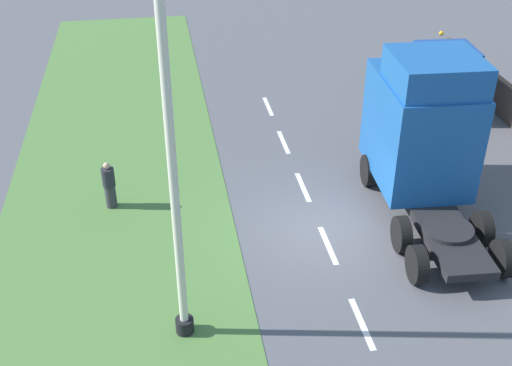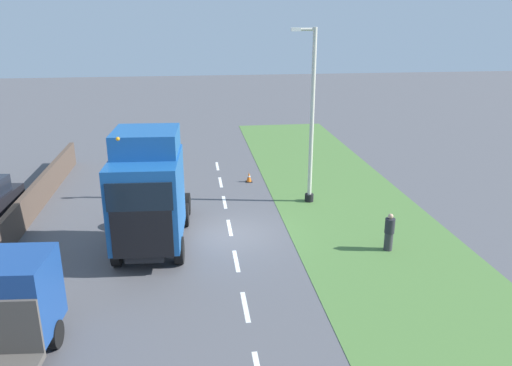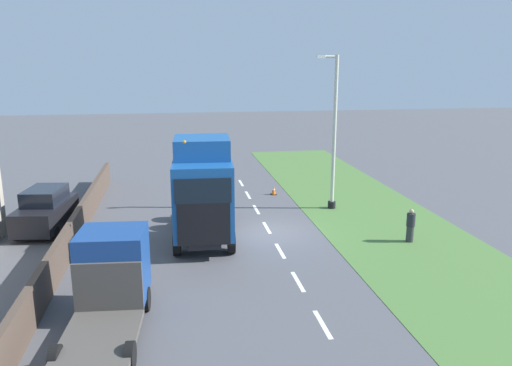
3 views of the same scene
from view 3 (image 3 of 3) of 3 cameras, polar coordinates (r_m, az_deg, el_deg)
name	(u,v)px [view 3 (image 3 of 3)]	position (r m, az deg, el deg)	size (l,w,h in m)	color
ground_plane	(269,232)	(24.46, 1.55, -5.65)	(120.00, 120.00, 0.00)	#515156
grass_verge	(385,226)	(26.21, 14.58, -4.75)	(7.00, 44.00, 0.01)	#4C7538
lane_markings	(267,228)	(25.11, 1.24, -5.13)	(0.16, 21.00, 0.00)	white
boundary_wall	(76,228)	(24.26, -19.88, -4.91)	(0.25, 24.00, 1.40)	#4C3D33
lorry_cab	(203,193)	(22.23, -6.07, -1.11)	(2.97, 6.93, 5.02)	black
flatbed_truck	(111,276)	(16.77, -16.20, -10.12)	(2.53, 5.73, 2.82)	navy
parked_car	(46,210)	(26.56, -22.90, -2.87)	(2.44, 4.48, 2.11)	black
lamp_post	(333,142)	(27.84, 8.82, 4.70)	(1.34, 0.44, 8.46)	black
pedestrian	(410,226)	(24.03, 17.24, -4.72)	(0.39, 0.39, 1.57)	#333338
traffic_cone_lead	(274,190)	(31.22, 2.02, -0.82)	(0.36, 0.36, 0.58)	black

